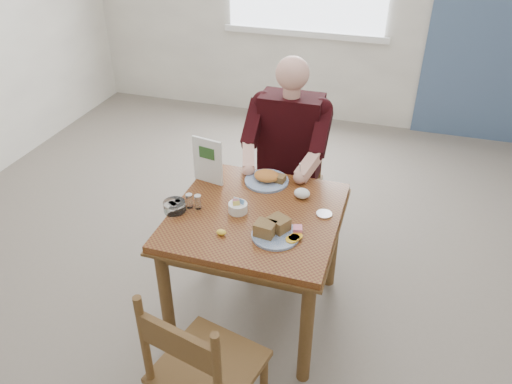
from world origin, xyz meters
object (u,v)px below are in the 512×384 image
(chair_near, at_px, (203,372))
(table, at_px, (256,229))
(near_plate, at_px, (275,230))
(far_plate, at_px, (268,178))
(chair_far, at_px, (289,182))
(diner, at_px, (288,146))

(chair_near, bearing_deg, table, 91.66)
(chair_near, xyz_separation_m, near_plate, (0.13, 0.70, 0.30))
(far_plate, bearing_deg, table, -85.45)
(chair_far, distance_m, far_plate, 0.56)
(chair_far, relative_size, near_plate, 3.13)
(far_plate, bearing_deg, chair_far, 86.83)
(chair_far, bearing_deg, table, -90.00)
(chair_far, height_order, far_plate, chair_far)
(diner, relative_size, far_plate, 4.56)
(chair_far, relative_size, diner, 0.69)
(near_plate, bearing_deg, chair_near, -100.42)
(diner, bearing_deg, chair_far, 90.01)
(table, height_order, chair_near, chair_near)
(table, relative_size, near_plate, 3.04)
(table, relative_size, chair_near, 0.97)
(chair_near, relative_size, far_plate, 3.13)
(chair_near, distance_m, near_plate, 0.77)
(chair_far, distance_m, chair_near, 1.65)
(table, xyz_separation_m, far_plate, (-0.03, 0.33, 0.14))
(table, height_order, near_plate, near_plate)
(chair_far, xyz_separation_m, near_plate, (0.15, -0.96, 0.30))
(table, relative_size, far_plate, 3.03)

